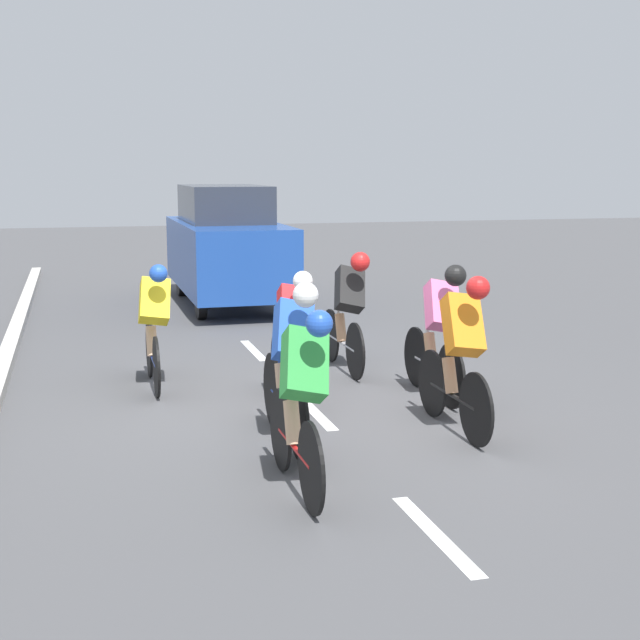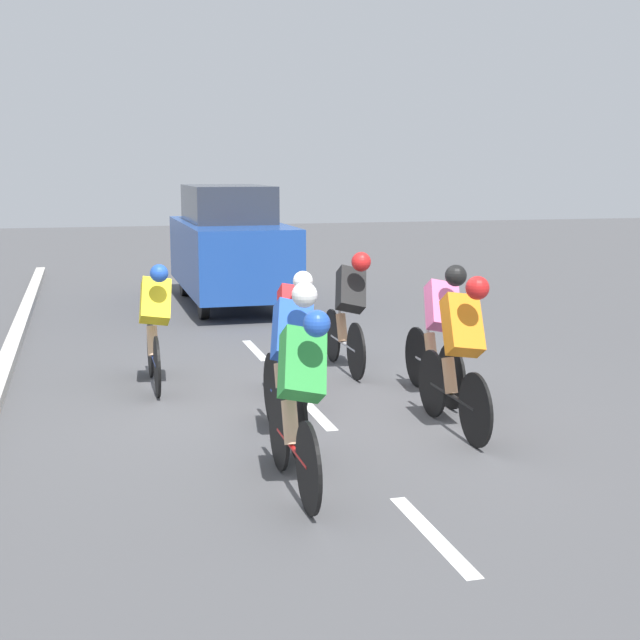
% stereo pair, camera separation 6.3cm
% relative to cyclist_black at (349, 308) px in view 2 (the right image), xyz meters
% --- Properties ---
extents(ground_plane, '(60.00, 60.00, 0.00)m').
position_rel_cyclist_black_xyz_m(ground_plane, '(0.87, 1.73, -0.79)').
color(ground_plane, '#4C4C4F').
extents(lane_stripe_near, '(0.12, 1.40, 0.01)m').
position_rel_cyclist_black_xyz_m(lane_stripe_near, '(0.87, 4.86, -0.78)').
color(lane_stripe_near, white).
rests_on(lane_stripe_near, ground).
extents(lane_stripe_mid, '(0.12, 1.40, 0.01)m').
position_rel_cyclist_black_xyz_m(lane_stripe_mid, '(0.87, 1.66, -0.78)').
color(lane_stripe_mid, white).
rests_on(lane_stripe_mid, ground).
extents(lane_stripe_far, '(0.12, 1.40, 0.01)m').
position_rel_cyclist_black_xyz_m(lane_stripe_far, '(0.87, -1.54, -0.78)').
color(lane_stripe_far, white).
rests_on(lane_stripe_far, ground).
extents(cyclist_black, '(0.43, 1.72, 1.49)m').
position_rel_cyclist_black_xyz_m(cyclist_black, '(0.00, 0.00, 0.00)').
color(cyclist_black, black).
rests_on(cyclist_black, ground).
extents(cyclist_blue, '(0.44, 1.72, 1.50)m').
position_rel_cyclist_black_xyz_m(cyclist_blue, '(1.35, 2.63, -0.01)').
color(cyclist_blue, black).
rests_on(cyclist_blue, ground).
extents(cyclist_green, '(0.43, 1.67, 1.46)m').
position_rel_cyclist_black_xyz_m(cyclist_green, '(1.55, 3.85, -0.03)').
color(cyclist_green, black).
rests_on(cyclist_green, ground).
extents(cyclist_yellow, '(0.39, 1.64, 1.43)m').
position_rel_cyclist_black_xyz_m(cyclist_yellow, '(2.34, 0.21, -0.05)').
color(cyclist_yellow, black).
rests_on(cyclist_yellow, ground).
extents(cyclist_orange, '(0.39, 1.69, 1.51)m').
position_rel_cyclist_black_xyz_m(cyclist_orange, '(-0.26, 2.71, 0.00)').
color(cyclist_orange, black).
rests_on(cyclist_orange, ground).
extents(cyclist_pink, '(0.42, 1.66, 1.48)m').
position_rel_cyclist_black_xyz_m(cyclist_pink, '(-0.56, 1.50, -0.01)').
color(cyclist_pink, black).
rests_on(cyclist_pink, ground).
extents(cyclist_red, '(0.40, 1.63, 1.43)m').
position_rel_cyclist_black_xyz_m(cyclist_red, '(1.00, 1.24, -0.05)').
color(cyclist_red, black).
rests_on(cyclist_red, ground).
extents(support_car, '(1.70, 4.49, 2.14)m').
position_rel_cyclist_black_xyz_m(support_car, '(0.53, -5.70, 0.29)').
color(support_car, black).
rests_on(support_car, ground).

